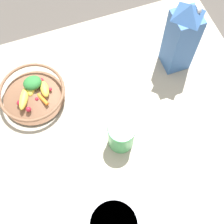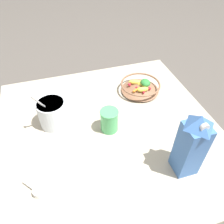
{
  "view_description": "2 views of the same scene",
  "coord_description": "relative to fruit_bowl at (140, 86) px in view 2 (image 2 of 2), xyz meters",
  "views": [
    {
      "loc": [
        -0.3,
        0.14,
        0.97
      ],
      "look_at": [
        0.08,
        0.0,
        0.1
      ],
      "focal_mm": 50.0,
      "sensor_mm": 36.0,
      "label": 1
    },
    {
      "loc": [
        -0.19,
        -0.65,
        0.79
      ],
      "look_at": [
        0.02,
        0.03,
        0.12
      ],
      "focal_mm": 35.0,
      "sensor_mm": 36.0,
      "label": 2
    }
  ],
  "objects": [
    {
      "name": "drinking_cup",
      "position": [
        -0.25,
        -0.22,
        0.02
      ],
      "size": [
        0.08,
        0.08,
        0.11
      ],
      "color": "#4CB266",
      "rests_on": "countertop"
    },
    {
      "name": "milk_carton",
      "position": [
        -0.02,
        -0.5,
        0.11
      ],
      "size": [
        0.08,
        0.08,
        0.28
      ],
      "color": "#3D6BB2",
      "rests_on": "countertop"
    },
    {
      "name": "ground_plane",
      "position": [
        -0.24,
        -0.22,
        -0.07
      ],
      "size": [
        6.0,
        6.0,
        0.0
      ],
      "primitive_type": "plane",
      "color": "#4C4742"
    },
    {
      "name": "yogurt_tub",
      "position": [
        -0.48,
        -0.11,
        0.04
      ],
      "size": [
        0.14,
        0.13,
        0.22
      ],
      "color": "silver",
      "rests_on": "countertop"
    },
    {
      "name": "fruit_bowl",
      "position": [
        0.0,
        0.0,
        0.0
      ],
      "size": [
        0.22,
        0.22,
        0.08
      ],
      "color": "brown",
      "rests_on": "countertop"
    },
    {
      "name": "measuring_scoop",
      "position": [
        -0.57,
        -0.45,
        -0.02
      ],
      "size": [
        0.07,
        0.08,
        0.03
      ],
      "color": "white",
      "rests_on": "countertop"
    },
    {
      "name": "countertop",
      "position": [
        -0.24,
        -0.22,
        -0.05
      ],
      "size": [
        1.0,
        1.0,
        0.04
      ],
      "color": "#B2A893",
      "rests_on": "ground_plane"
    }
  ]
}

